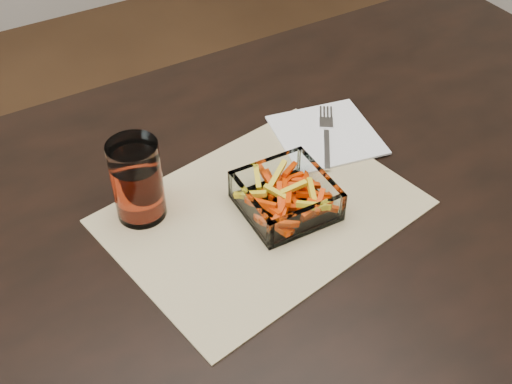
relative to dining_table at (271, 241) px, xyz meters
The scene contains 6 objects.
dining_table is the anchor object (origin of this frame).
placemat 0.09m from the dining_table, 156.98° to the right, with size 0.45×0.33×0.00m, color tan.
glass_bowl 0.11m from the dining_table, 64.24° to the right, with size 0.14×0.14×0.05m.
tumbler 0.25m from the dining_table, 156.18° to the left, with size 0.08×0.08×0.13m.
napkin 0.22m from the dining_table, 29.18° to the left, with size 0.17×0.17×0.00m, color white.
fork 0.22m from the dining_table, 28.85° to the left, with size 0.11×0.16×0.00m.
Camera 1 is at (-0.39, -0.61, 1.45)m, focal length 45.00 mm.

